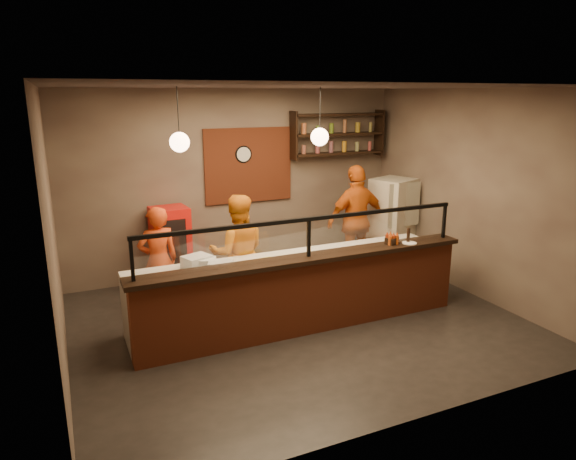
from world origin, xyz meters
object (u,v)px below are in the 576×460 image
red_cooler (171,247)px  fridge (392,223)px  condiment_caddy (392,241)px  pizza_dough (293,259)px  pepper_mill (408,235)px  cook_left (158,261)px  cook_right (356,221)px  wall_clock (243,154)px  cook_mid (238,253)px

red_cooler → fridge: bearing=-13.8°
fridge → condiment_caddy: size_ratio=9.65×
red_cooler → pizza_dough: size_ratio=2.39×
pepper_mill → cook_left: bearing=156.2°
fridge → pizza_dough: bearing=-173.1°
cook_right → pepper_mill: size_ratio=9.19×
red_cooler → pepper_mill: size_ratio=6.34×
pizza_dough → condiment_caddy: bearing=-14.8°
cook_left → condiment_caddy: size_ratio=9.33×
wall_clock → cook_left: (-1.79, -1.32, -1.30)m
cook_right → pepper_mill: (-0.21, -1.73, 0.19)m
cook_mid → cook_right: size_ratio=0.89×
wall_clock → cook_mid: bearing=-112.9°
cook_mid → pepper_mill: size_ratio=8.18×
fridge → cook_right: bearing=164.0°
red_cooler → pepper_mill: bearing=-44.7°
cook_mid → condiment_caddy: 2.22m
pizza_dough → condiment_caddy: (1.38, -0.36, 0.20)m
wall_clock → cook_left: 2.58m
cook_right → condiment_caddy: (-0.47, -1.69, 0.14)m
cook_mid → pizza_dough: cook_mid is taller
fridge → pizza_dough: (-2.65, -1.40, 0.08)m
cook_mid → pizza_dough: 0.91m
fridge → pizza_dough: 3.00m
cook_right → cook_mid: bearing=12.5°
wall_clock → cook_right: wall_clock is taller
cook_right → pizza_dough: cook_right is taller
cook_right → wall_clock: bearing=-33.3°
cook_mid → pizza_dough: size_ratio=3.08×
cook_right → pizza_dough: bearing=34.0°
cook_right → fridge: 0.82m
cook_mid → red_cooler: (-0.71, 1.34, -0.19)m
pepper_mill → wall_clock: bearing=118.1°
pizza_dough → pepper_mill: 1.70m
cook_left → pizza_dough: size_ratio=2.83×
wall_clock → pepper_mill: size_ratio=1.42×
cook_right → pizza_dough: size_ratio=3.46×
wall_clock → fridge: size_ratio=0.18×
condiment_caddy → fridge: bearing=54.1°
condiment_caddy → pepper_mill: pepper_mill is taller
wall_clock → condiment_caddy: bearing=-65.8°
cook_right → pepper_mill: 1.75m
red_cooler → pizza_dough: red_cooler is taller
cook_left → cook_mid: bearing=157.6°
cook_left → condiment_caddy: cook_left is taller
red_cooler → cook_mid: bearing=-66.4°
condiment_caddy → pepper_mill: bearing=-8.0°
cook_mid → pizza_dough: (0.55, -0.72, 0.04)m
pizza_dough → cook_left: bearing=147.5°
cook_mid → fridge: cook_mid is taller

